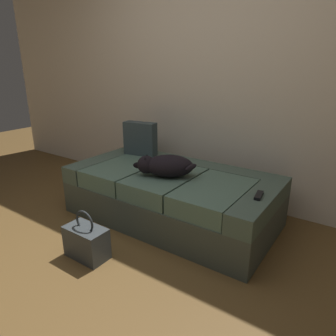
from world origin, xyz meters
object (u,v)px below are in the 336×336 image
couch (171,195)px  handbag (86,242)px  throw_pillow (140,139)px  tv_remote (259,195)px  dog_dark (165,166)px

couch → handbag: (-0.17, -0.86, -0.10)m
throw_pillow → handbag: (0.40, -1.13, -0.50)m
couch → handbag: couch is taller
couch → throw_pillow: (-0.57, 0.27, 0.40)m
couch → tv_remote: bearing=-5.7°
tv_remote → throw_pillow: bearing=157.3°
couch → handbag: 0.88m
tv_remote → handbag: 1.30m
dog_dark → handbag: size_ratio=1.38×
throw_pillow → handbag: throw_pillow is taller
couch → throw_pillow: throw_pillow is taller
throw_pillow → tv_remote: bearing=-14.2°
couch → tv_remote: size_ratio=12.25×
dog_dark → throw_pillow: throw_pillow is taller
tv_remote → handbag: bearing=-150.5°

